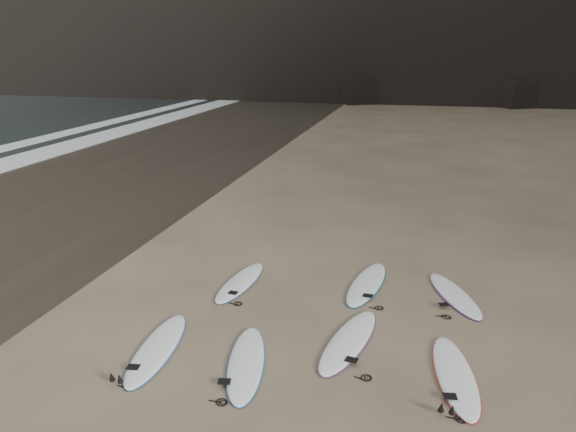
% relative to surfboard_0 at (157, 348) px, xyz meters
% --- Properties ---
extents(ground, '(240.00, 240.00, 0.00)m').
position_rel_surfboard_0_xyz_m(ground, '(4.06, 0.79, -0.05)').
color(ground, '#897559').
rests_on(ground, ground).
extents(wet_sand, '(12.00, 200.00, 0.01)m').
position_rel_surfboard_0_xyz_m(wet_sand, '(-8.94, 10.79, -0.04)').
color(wet_sand, '#383026').
rests_on(wet_sand, ground).
extents(surfboard_0, '(0.92, 2.72, 0.10)m').
position_rel_surfboard_0_xyz_m(surfboard_0, '(0.00, 0.00, 0.00)').
color(surfboard_0, white).
rests_on(surfboard_0, ground).
extents(surfboard_1, '(1.15, 2.62, 0.09)m').
position_rel_surfboard_0_xyz_m(surfboard_1, '(1.75, -0.08, -0.00)').
color(surfboard_1, white).
rests_on(surfboard_1, ground).
extents(surfboard_2, '(1.15, 2.74, 0.10)m').
position_rel_surfboard_0_xyz_m(surfboard_2, '(3.41, 1.11, -0.00)').
color(surfboard_2, white).
rests_on(surfboard_2, ground).
extents(surfboard_3, '(0.99, 2.64, 0.09)m').
position_rel_surfboard_0_xyz_m(surfboard_3, '(5.32, 0.40, -0.00)').
color(surfboard_3, white).
rests_on(surfboard_3, ground).
extents(surfboard_5, '(0.80, 2.51, 0.09)m').
position_rel_surfboard_0_xyz_m(surfboard_5, '(0.54, 3.23, -0.00)').
color(surfboard_5, white).
rests_on(surfboard_5, ground).
extents(surfboard_6, '(1.01, 2.74, 0.10)m').
position_rel_surfboard_0_xyz_m(surfboard_6, '(3.46, 3.84, 0.00)').
color(surfboard_6, white).
rests_on(surfboard_6, ground).
extents(surfboard_7, '(1.45, 2.50, 0.09)m').
position_rel_surfboard_0_xyz_m(surfboard_7, '(5.44, 3.69, -0.00)').
color(surfboard_7, white).
rests_on(surfboard_7, ground).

